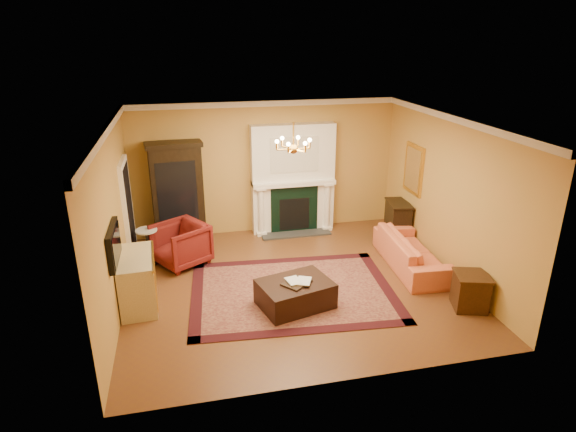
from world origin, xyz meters
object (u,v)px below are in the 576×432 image
object	(u,v)px
commode	(137,281)
end_table	(470,292)
leather_ottoman	(295,294)
coral_sofa	(412,246)
china_cabinet	(178,195)
console_table	(397,221)
pedestal_table	(148,244)
wingback_armchair	(181,242)

from	to	relation	value
commode	end_table	xyz separation A→B (m)	(5.45, -1.35, -0.15)
commode	leather_ottoman	distance (m)	2.68
commode	coral_sofa	bearing A→B (deg)	0.07
end_table	china_cabinet	bearing A→B (deg)	140.03
end_table	console_table	world-z (taller)	console_table
console_table	end_table	bearing A→B (deg)	-81.66
commode	end_table	size ratio (longest dim) A/B	2.03
china_cabinet	leather_ottoman	xyz separation A→B (m)	(1.85, -3.25, -0.84)
commode	console_table	distance (m)	5.76
pedestal_table	console_table	size ratio (longest dim) A/B	0.92
commode	leather_ottoman	xyz separation A→B (m)	(2.59, -0.65, -0.21)
china_cabinet	leather_ottoman	world-z (taller)	china_cabinet
china_cabinet	end_table	xyz separation A→B (m)	(4.71, -3.95, -0.77)
pedestal_table	commode	size ratio (longest dim) A/B	0.63
pedestal_table	coral_sofa	size ratio (longest dim) A/B	0.34
end_table	pedestal_table	bearing A→B (deg)	151.76
pedestal_table	leather_ottoman	bearing A→B (deg)	-41.09
coral_sofa	end_table	xyz separation A→B (m)	(0.26, -1.65, -0.13)
coral_sofa	commode	bearing A→B (deg)	97.20
wingback_armchair	pedestal_table	bearing A→B (deg)	-132.63
china_cabinet	console_table	size ratio (longest dim) A/B	2.60
wingback_armchair	coral_sofa	xyz separation A→B (m)	(4.45, -1.11, -0.04)
commode	coral_sofa	size ratio (longest dim) A/B	0.55
wingback_armchair	console_table	distance (m)	4.78
end_table	console_table	distance (m)	3.03
commode	console_table	xyz separation A→B (m)	(5.51, 1.68, -0.04)
commode	end_table	world-z (taller)	commode
wingback_armchair	console_table	size ratio (longest dim) A/B	1.14
wingback_armchair	coral_sofa	world-z (taller)	wingback_armchair
wingback_armchair	pedestal_table	world-z (taller)	wingback_armchair
wingback_armchair	leather_ottoman	bearing A→B (deg)	10.06
coral_sofa	wingback_armchair	bearing A→B (deg)	79.91
console_table	leather_ottoman	world-z (taller)	console_table
coral_sofa	leather_ottoman	bearing A→B (deg)	113.94
console_table	commode	bearing A→B (deg)	-153.59
commode	leather_ottoman	size ratio (longest dim) A/B	1.03
china_cabinet	pedestal_table	world-z (taller)	china_cabinet
china_cabinet	wingback_armchair	size ratio (longest dim) A/B	2.27
wingback_armchair	end_table	distance (m)	5.46
commode	china_cabinet	bearing A→B (deg)	70.92
console_table	leather_ottoman	xyz separation A→B (m)	(-2.92, -2.32, -0.18)
pedestal_table	coral_sofa	bearing A→B (deg)	-13.54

